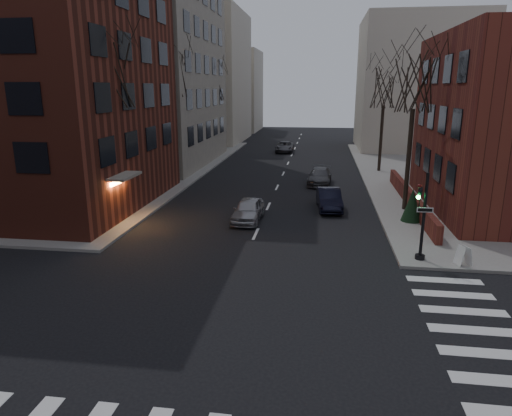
# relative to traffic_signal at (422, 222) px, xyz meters

# --- Properties ---
(ground) EXTENTS (160.00, 160.00, 0.00)m
(ground) POSITION_rel_traffic_signal_xyz_m (-7.94, -8.99, -1.91)
(ground) COLOR black
(ground) RESTS_ON ground
(building_left_brick) EXTENTS (15.00, 15.00, 18.00)m
(building_left_brick) POSITION_rel_traffic_signal_xyz_m (-23.44, 7.51, 7.09)
(building_left_brick) COLOR maroon
(building_left_brick) RESTS_ON ground
(building_left_tan) EXTENTS (18.00, 18.00, 28.00)m
(building_left_tan) POSITION_rel_traffic_signal_xyz_m (-24.94, 25.01, 12.09)
(building_left_tan) COLOR gray
(building_left_tan) RESTS_ON ground
(low_wall_right) EXTENTS (0.35, 16.00, 1.00)m
(low_wall_right) POSITION_rel_traffic_signal_xyz_m (1.36, 10.01, -1.26)
(low_wall_right) COLOR maroon
(low_wall_right) RESTS_ON sidewalk_far_right
(building_distant_la) EXTENTS (14.00, 16.00, 18.00)m
(building_distant_la) POSITION_rel_traffic_signal_xyz_m (-22.94, 46.01, 7.09)
(building_distant_la) COLOR #BAB09D
(building_distant_la) RESTS_ON ground
(building_distant_ra) EXTENTS (14.00, 14.00, 16.00)m
(building_distant_ra) POSITION_rel_traffic_signal_xyz_m (7.06, 41.01, 6.09)
(building_distant_ra) COLOR #BAB09D
(building_distant_ra) RESTS_ON ground
(building_distant_lb) EXTENTS (10.00, 12.00, 14.00)m
(building_distant_lb) POSITION_rel_traffic_signal_xyz_m (-20.94, 63.01, 5.09)
(building_distant_lb) COLOR #BAB09D
(building_distant_lb) RESTS_ON ground
(traffic_signal) EXTENTS (0.76, 0.44, 4.00)m
(traffic_signal) POSITION_rel_traffic_signal_xyz_m (0.00, 0.00, 0.00)
(traffic_signal) COLOR black
(traffic_signal) RESTS_ON sidewalk_far_right
(tree_left_a) EXTENTS (4.18, 4.18, 10.26)m
(tree_left_a) POSITION_rel_traffic_signal_xyz_m (-16.74, 5.01, 6.56)
(tree_left_a) COLOR #2D231C
(tree_left_a) RESTS_ON sidewalk_far_left
(tree_left_b) EXTENTS (4.40, 4.40, 10.80)m
(tree_left_b) POSITION_rel_traffic_signal_xyz_m (-16.74, 17.01, 7.00)
(tree_left_b) COLOR #2D231C
(tree_left_b) RESTS_ON sidewalk_far_left
(tree_left_c) EXTENTS (3.96, 3.96, 9.72)m
(tree_left_c) POSITION_rel_traffic_signal_xyz_m (-16.74, 31.01, 6.12)
(tree_left_c) COLOR #2D231C
(tree_left_c) RESTS_ON sidewalk_far_left
(tree_right_a) EXTENTS (3.96, 3.96, 9.72)m
(tree_right_a) POSITION_rel_traffic_signal_xyz_m (0.86, 9.01, 6.12)
(tree_right_a) COLOR #2D231C
(tree_right_a) RESTS_ON sidewalk_far_right
(tree_right_b) EXTENTS (3.74, 3.74, 9.18)m
(tree_right_b) POSITION_rel_traffic_signal_xyz_m (0.86, 23.01, 5.68)
(tree_right_b) COLOR #2D231C
(tree_right_b) RESTS_ON sidewalk_far_right
(streetlamp_near) EXTENTS (0.36, 0.36, 6.28)m
(streetlamp_near) POSITION_rel_traffic_signal_xyz_m (-16.14, 13.01, 2.33)
(streetlamp_near) COLOR black
(streetlamp_near) RESTS_ON sidewalk_far_left
(streetlamp_far) EXTENTS (0.36, 0.36, 6.28)m
(streetlamp_far) POSITION_rel_traffic_signal_xyz_m (-16.14, 33.01, 2.33)
(streetlamp_far) COLOR black
(streetlamp_far) RESTS_ON sidewalk_far_left
(parked_sedan) EXTENTS (1.77, 4.21, 1.35)m
(parked_sedan) POSITION_rel_traffic_signal_xyz_m (-3.94, 8.81, -1.23)
(parked_sedan) COLOR black
(parked_sedan) RESTS_ON ground
(car_lane_silver) EXTENTS (1.70, 3.99, 1.34)m
(car_lane_silver) POSITION_rel_traffic_signal_xyz_m (-8.74, 5.44, -1.24)
(car_lane_silver) COLOR #9E9DA3
(car_lane_silver) RESTS_ON ground
(car_lane_gray) EXTENTS (2.10, 4.57, 1.29)m
(car_lane_gray) POSITION_rel_traffic_signal_xyz_m (-4.60, 16.73, -1.26)
(car_lane_gray) COLOR #3F4044
(car_lane_gray) RESTS_ON ground
(car_lane_far) EXTENTS (2.26, 4.65, 1.27)m
(car_lane_far) POSITION_rel_traffic_signal_xyz_m (-8.99, 35.35, -1.27)
(car_lane_far) COLOR #45454B
(car_lane_far) RESTS_ON ground
(sandwich_board) EXTENTS (0.54, 0.64, 0.88)m
(sandwich_board) POSITION_rel_traffic_signal_xyz_m (1.79, -0.49, -1.32)
(sandwich_board) COLOR white
(sandwich_board) RESTS_ON sidewalk_far_right
(evergreen_shrub) EXTENTS (1.29, 1.29, 1.94)m
(evergreen_shrub) POSITION_rel_traffic_signal_xyz_m (0.78, 6.26, -0.79)
(evergreen_shrub) COLOR #163318
(evergreen_shrub) RESTS_ON sidewalk_far_right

